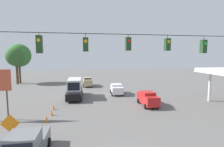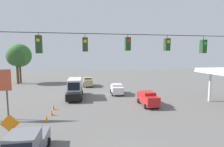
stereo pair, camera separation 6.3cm
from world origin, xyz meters
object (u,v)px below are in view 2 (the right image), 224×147
at_px(sedan_white_oncoming_deep, 117,89).
at_px(traffic_cone_fifth, 53,107).
at_px(tree_horizon_left, 17,57).
at_px(sedan_red_oncoming_far, 148,98).
at_px(box_truck_black_withflow_far, 75,88).
at_px(traffic_cone_nearest, 36,137).
at_px(work_zone_sign, 10,126).
at_px(traffic_cone_third, 47,119).
at_px(overhead_signal_span, 126,72).
at_px(tree_horizon_right, 19,56).
at_px(traffic_cone_second, 42,127).
at_px(traffic_cone_fourth, 52,112).
at_px(sedan_tan_withflow_deep, 88,82).

height_order(sedan_white_oncoming_deep, traffic_cone_fifth, sedan_white_oncoming_deep).
bearing_deg(tree_horizon_left, sedan_red_oncoming_far, 137.03).
height_order(box_truck_black_withflow_far, traffic_cone_nearest, box_truck_black_withflow_far).
xyz_separation_m(sedan_white_oncoming_deep, work_zone_sign, (10.87, 16.99, 1.04)).
distance_m(traffic_cone_third, work_zone_sign, 6.07).
xyz_separation_m(overhead_signal_span, work_zone_sign, (7.76, -1.67, -3.80)).
xyz_separation_m(overhead_signal_span, box_truck_black_withflow_far, (4.03, -17.43, -4.29)).
distance_m(traffic_cone_third, tree_horizon_right, 30.00).
bearing_deg(sedan_red_oncoming_far, traffic_cone_second, 25.49).
bearing_deg(traffic_cone_fourth, traffic_cone_nearest, 88.11).
bearing_deg(sedan_white_oncoming_deep, sedan_red_oncoming_far, 110.61).
distance_m(overhead_signal_span, sedan_tan_withflow_deep, 27.93).
relative_size(sedan_red_oncoming_far, work_zone_sign, 1.50).
height_order(sedan_white_oncoming_deep, sedan_red_oncoming_far, sedan_red_oncoming_far).
bearing_deg(sedan_tan_withflow_deep, work_zone_sign, 76.64).
height_order(traffic_cone_nearest, traffic_cone_second, same).
xyz_separation_m(sedan_tan_withflow_deep, traffic_cone_nearest, (4.91, 24.21, -0.68)).
height_order(sedan_red_oncoming_far, work_zone_sign, work_zone_sign).
xyz_separation_m(traffic_cone_second, traffic_cone_fifth, (-0.01, -6.28, 0.00)).
bearing_deg(traffic_cone_fourth, tree_horizon_left, -64.30).
xyz_separation_m(traffic_cone_fourth, tree_horizon_right, (11.33, -25.14, 6.37)).
distance_m(sedan_tan_withflow_deep, sedan_red_oncoming_far, 17.96).
bearing_deg(traffic_cone_second, sedan_red_oncoming_far, -154.51).
height_order(box_truck_black_withflow_far, sedan_red_oncoming_far, box_truck_black_withflow_far).
xyz_separation_m(overhead_signal_span, traffic_cone_second, (6.48, -5.27, -5.45)).
bearing_deg(sedan_tan_withflow_deep, traffic_cone_nearest, 78.53).
height_order(sedan_red_oncoming_far, traffic_cone_second, sedan_red_oncoming_far).
bearing_deg(sedan_white_oncoming_deep, tree_horizon_right, -37.28).
distance_m(traffic_cone_nearest, tree_horizon_right, 33.75).
relative_size(box_truck_black_withflow_far, traffic_cone_fifth, 10.35).
height_order(overhead_signal_span, sedan_tan_withflow_deep, overhead_signal_span).
relative_size(sedan_red_oncoming_far, traffic_cone_fourth, 6.35).
bearing_deg(traffic_cone_fifth, overhead_signal_span, 119.29).
distance_m(sedan_white_oncoming_deep, traffic_cone_fourth, 13.29).
relative_size(traffic_cone_nearest, tree_horizon_left, 0.08).
distance_m(traffic_cone_third, traffic_cone_fourth, 1.97).
bearing_deg(overhead_signal_span, traffic_cone_third, -48.66).
bearing_deg(work_zone_sign, traffic_cone_third, -102.50).
relative_size(sedan_tan_withflow_deep, traffic_cone_nearest, 6.53).
relative_size(overhead_signal_span, traffic_cone_nearest, 31.73).
xyz_separation_m(overhead_signal_span, tree_horizon_right, (17.67, -34.48, 0.92)).
xyz_separation_m(sedan_red_oncoming_far, traffic_cone_nearest, (12.47, 7.92, -0.66)).
distance_m(box_truck_black_withflow_far, traffic_cone_fifth, 6.48).
height_order(traffic_cone_third, work_zone_sign, work_zone_sign).
relative_size(overhead_signal_span, traffic_cone_second, 31.73).
height_order(box_truck_black_withflow_far, traffic_cone_second, box_truck_black_withflow_far).
xyz_separation_m(traffic_cone_second, traffic_cone_third, (0.01, -2.11, 0.00)).
xyz_separation_m(sedan_tan_withflow_deep, tree_horizon_left, (16.28, -5.91, 5.42)).
bearing_deg(box_truck_black_withflow_far, traffic_cone_fourth, 74.07).
bearing_deg(sedan_tan_withflow_deep, sedan_white_oncoming_deep, 118.28).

